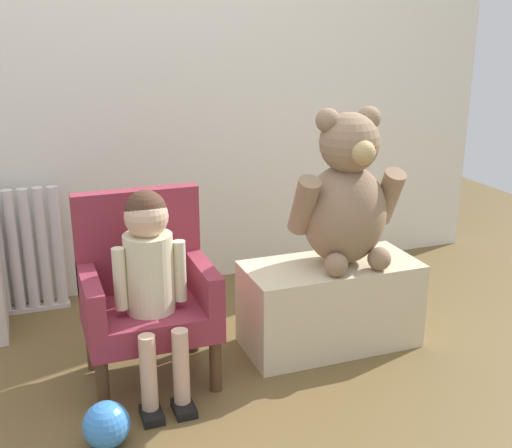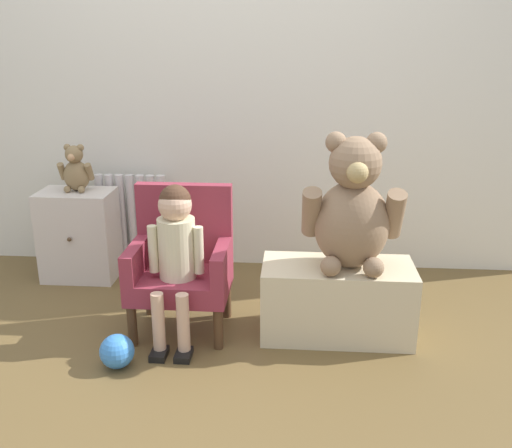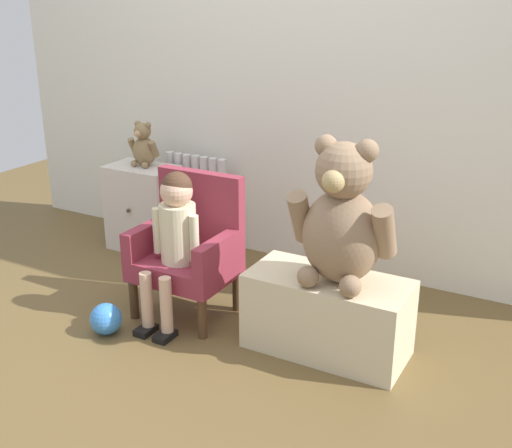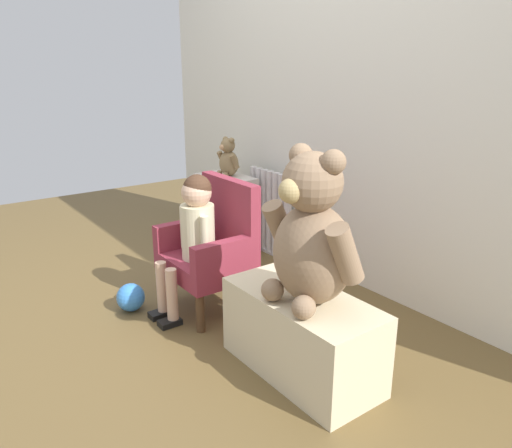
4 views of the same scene
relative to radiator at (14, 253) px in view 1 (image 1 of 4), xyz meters
name	(u,v)px [view 1 (image 1 of 4)]	position (x,y,z in m)	size (l,w,h in m)	color
ground_plane	(213,439)	(0.55, -1.20, -0.28)	(6.00, 6.00, 0.00)	brown
back_wall	(122,36)	(0.55, 0.13, 0.92)	(3.80, 0.05, 2.40)	silver
radiator	(14,253)	(0.00, 0.00, 0.00)	(0.43, 0.05, 0.57)	silver
child_armchair	(146,290)	(0.45, -0.72, 0.05)	(0.46, 0.37, 0.69)	maroon
child_figure	(150,265)	(0.45, -0.83, 0.19)	(0.25, 0.35, 0.73)	beige
low_bench	(330,304)	(1.18, -0.75, -0.11)	(0.70, 0.33, 0.35)	beige
large_teddy_bear	(346,197)	(1.23, -0.76, 0.34)	(0.45, 0.31, 0.61)	#8F7155
toy_ball	(106,425)	(0.24, -1.11, -0.21)	(0.15, 0.15, 0.15)	#3982D8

